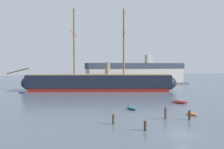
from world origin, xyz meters
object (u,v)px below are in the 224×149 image
dockside_warehouse_right (135,74)px  seagull_in_flight (146,69)px  dinghy_foreground_right (192,114)px  mooring_piling_midwater (165,113)px  dinghy_near_centre (132,108)px  sailboat_far_right (164,87)px  tall_ship (99,82)px  dinghy_far_left (22,92)px  mooring_piling_left_pair (189,115)px  mooring_piling_nearest (145,126)px  sailboat_mid_right (180,102)px  mooring_piling_right_pair (113,119)px

dockside_warehouse_right → seagull_in_flight: (-14.72, -43.45, 3.09)m
dinghy_foreground_right → mooring_piling_midwater: mooring_piling_midwater is taller
dinghy_foreground_right → dinghy_near_centre: dinghy_near_centre is taller
dinghy_foreground_right → mooring_piling_midwater: (-6.41, -1.02, 0.79)m
mooring_piling_midwater → sailboat_far_right: bearing=60.2°
tall_ship → mooring_piling_midwater: size_ratio=29.63×
dinghy_far_left → sailboat_far_right: sailboat_far_right is taller
mooring_piling_midwater → seagull_in_flight: seagull_in_flight is taller
sailboat_far_right → mooring_piling_midwater: sailboat_far_right is taller
dinghy_far_left → mooring_piling_left_pair: mooring_piling_left_pair is taller
sailboat_far_right → dinghy_far_left: bearing=178.8°
dockside_warehouse_right → seagull_in_flight: bearing=-108.7°
mooring_piling_left_pair → mooring_piling_midwater: mooring_piling_midwater is taller
mooring_piling_nearest → seagull_in_flight: 35.18m
sailboat_mid_right → dinghy_far_left: sailboat_mid_right is taller
mooring_piling_nearest → tall_ship: bearing=84.5°
mooring_piling_nearest → dinghy_near_centre: bearing=75.7°
sailboat_mid_right → mooring_piling_nearest: bearing=-134.5°
dinghy_far_left → seagull_in_flight: 43.39m
sailboat_far_right → dockside_warehouse_right: bearing=97.8°
mooring_piling_nearest → mooring_piling_left_pair: size_ratio=0.85×
sailboat_far_right → dinghy_near_centre: bearing=-128.6°
dinghy_far_left → dinghy_foreground_right: bearing=-52.4°
dinghy_foreground_right → mooring_piling_left_pair: (-2.74, -2.90, 0.59)m
sailboat_mid_right → dinghy_near_centre: bearing=-165.2°
tall_ship → sailboat_mid_right: size_ratio=11.85×
tall_ship → sailboat_mid_right: bearing=-67.2°
tall_ship → mooring_piling_left_pair: (5.36, -47.50, -2.45)m
dinghy_far_left → dockside_warehouse_right: 56.45m
dinghy_near_centre → mooring_piling_midwater: bearing=-73.7°
dinghy_near_centre → mooring_piling_midwater: size_ratio=1.47×
tall_ship → sailboat_mid_right: 35.15m
dockside_warehouse_right → seagull_in_flight: 45.98m
mooring_piling_left_pair → seagull_in_flight: seagull_in_flight is taller
tall_ship → mooring_piling_left_pair: tall_ship is taller
mooring_piling_left_pair → seagull_in_flight: (4.47, 27.40, 7.63)m
sailboat_mid_right → mooring_piling_midwater: 17.86m
mooring_piling_midwater → mooring_piling_right_pair: bearing=-176.3°
mooring_piling_right_pair → seagull_in_flight: bearing=55.2°
dinghy_far_left → mooring_piling_left_pair: bearing=-56.3°
sailboat_mid_right → dinghy_far_left: 52.67m
sailboat_mid_right → sailboat_far_right: size_ratio=0.85×
tall_ship → dockside_warehouse_right: (24.55, 23.35, 2.10)m
mooring_piling_left_pair → mooring_piling_right_pair: bearing=174.9°
sailboat_mid_right → dinghy_far_left: bearing=140.6°
mooring_piling_nearest → mooring_piling_midwater: 8.56m
mooring_piling_nearest → mooring_piling_midwater: mooring_piling_midwater is taller
sailboat_mid_right → mooring_piling_right_pair: sailboat_mid_right is taller
tall_ship → sailboat_far_right: tall_ship is taller
tall_ship → mooring_piling_right_pair: 47.09m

